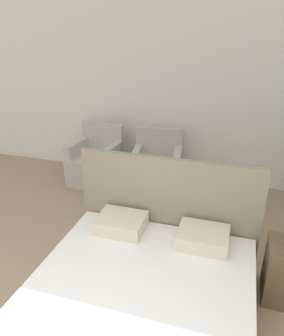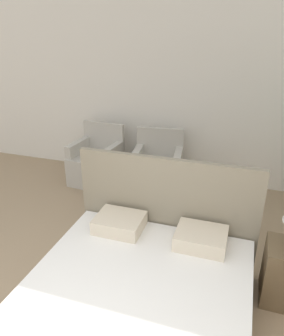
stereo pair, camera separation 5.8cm
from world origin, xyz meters
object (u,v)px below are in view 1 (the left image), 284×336
bed (139,304)px  armchair_near_window_left (95,165)px  side_table (124,172)px  armchair_near_window_right (156,173)px

bed → armchair_near_window_left: bed is taller
bed → side_table: 2.51m
bed → side_table: bearing=112.8°
armchair_near_window_left → side_table: 0.49m
armchair_near_window_left → armchair_near_window_right: bearing=5.2°
armchair_near_window_left → side_table: (0.48, -0.03, -0.03)m
armchair_near_window_right → armchair_near_window_left: bearing=172.3°
armchair_near_window_left → armchair_near_window_right: (0.97, -0.00, 0.00)m
side_table → armchair_near_window_right: bearing=4.1°
armchair_near_window_left → armchair_near_window_right: size_ratio=1.00×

